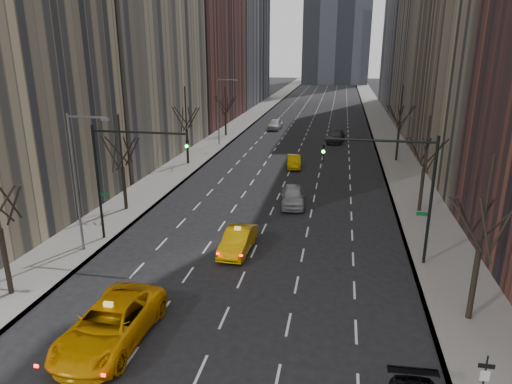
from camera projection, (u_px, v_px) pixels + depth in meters
The scene contains 21 objects.
ground at pixel (201, 370), 19.16m from camera, with size 400.00×400.00×0.00m, color black.
sidewalk_left at pixel (248, 119), 86.89m from camera, with size 4.50×320.00×0.15m, color slate.
sidewalk_right at pixel (380, 122), 82.62m from camera, with size 4.50×320.00×0.15m, color slate.
tree_lw_a at pixel (0, 230), 23.84m from camera, with size 3.36×3.50×8.28m.
tree_lw_b at pixel (123, 167), 37.01m from camera, with size 3.36×3.50×7.82m.
tree_lw_c at pixel (187, 130), 51.91m from camera, with size 3.36×3.50×8.74m.
tree_lw_d at pixel (225, 113), 68.93m from camera, with size 3.36×3.50×7.36m.
tree_rw_a at pixel (479, 249), 21.53m from camera, with size 3.36×3.50×8.28m.
tree_rw_b at pixel (424, 168), 36.57m from camera, with size 3.36×3.50×7.82m.
tree_rw_c at pixel (399, 128), 53.35m from camera, with size 3.36×3.50×8.74m.
traffic_mast_left at pixel (120, 165), 30.34m from camera, with size 6.69×0.39×8.00m.
traffic_mast_right at pixel (404, 179), 27.17m from camera, with size 6.69×0.39×8.00m.
streetlight_near at pixel (79, 170), 28.73m from camera, with size 2.83×0.22×9.00m.
streetlight_far at pixel (221, 105), 61.54m from camera, with size 2.83×0.22×9.00m.
sign_post at pixel (483, 384), 15.83m from camera, with size 0.55×0.06×2.80m.
taxi_suv at pixel (110, 324), 20.75m from camera, with size 3.09×6.70×1.86m, color #EE9D05.
taxi_sedan at pixel (238, 241), 30.14m from camera, with size 1.65×4.72×1.56m, color #E2A204.
silver_sedan_ahead at pixel (293, 196), 39.08m from camera, with size 1.98×4.92×1.68m, color #A3A7AB.
far_taxi at pixel (294, 162), 51.55m from camera, with size 1.46×4.18×1.38m, color #D8A104.
far_suv_grey at pixel (336, 137), 65.47m from camera, with size 2.26×5.56×1.61m, color #313136.
far_car_white at pixel (275, 124), 75.76m from camera, with size 2.00×4.97×1.69m, color silver.
Camera 1 is at (5.22, -15.31, 12.94)m, focal length 32.00 mm.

